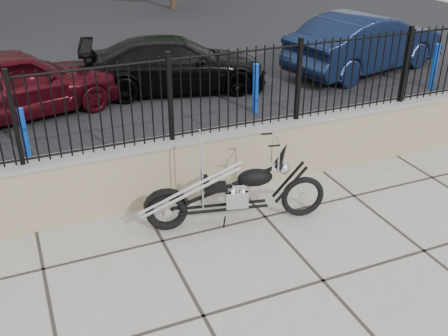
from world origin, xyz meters
name	(u,v)px	position (x,y,z in m)	size (l,w,h in m)	color
ground_plane	(323,281)	(0.00, 0.00, 0.00)	(90.00, 90.00, 0.00)	#99968E
parking_lot	(106,42)	(0.00, 12.50, 0.00)	(30.00, 30.00, 0.00)	black
retaining_wall	(236,158)	(0.00, 2.50, 0.48)	(14.00, 0.36, 0.96)	gray
iron_fence	(237,90)	(0.00, 2.50, 1.56)	(14.00, 0.08, 1.20)	black
chopper_motorcycle	(233,178)	(-0.48, 1.55, 0.71)	(2.35, 0.41, 1.41)	black
car_red	(14,83)	(-2.90, 6.90, 0.70)	(1.66, 4.13, 1.41)	#3D0810
car_black	(176,64)	(0.59, 7.24, 0.61)	(1.70, 4.19, 1.22)	black
car_blue	(366,43)	(5.52, 6.79, 0.74)	(1.56, 4.48, 1.47)	#0E1936
bollard_a	(24,133)	(-2.90, 4.85, 0.44)	(0.11, 0.11, 0.88)	#0E2AD2
bollard_b	(255,89)	(1.64, 5.21, 0.52)	(0.12, 0.12, 1.04)	blue
bollard_c	(434,67)	(6.12, 4.98, 0.53)	(0.13, 0.13, 1.06)	blue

